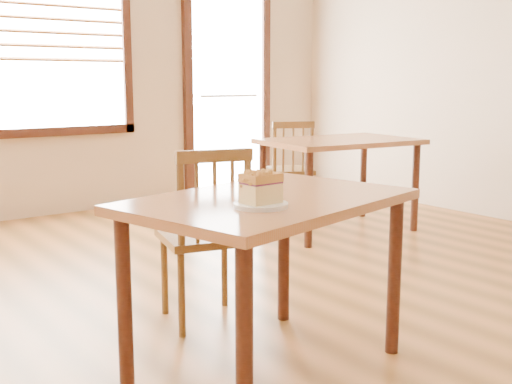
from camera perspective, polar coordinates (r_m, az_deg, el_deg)
window_right at (r=6.02m, az=-19.06°, el=15.06°), size 1.76×0.10×1.96m
entry_door at (r=6.89m, az=-2.52°, el=9.74°), size 1.08×0.06×2.29m
cafe_table_main at (r=2.63m, az=1.12°, el=-2.65°), size 1.29×1.00×0.75m
cafe_chair_main at (r=3.20m, az=-4.45°, el=-3.81°), size 0.50×0.50×0.91m
cafe_table_second at (r=5.21m, az=7.44°, el=3.60°), size 1.27×0.92×0.75m
cafe_chair_second at (r=5.64m, az=3.02°, el=2.05°), size 0.54×0.54×0.88m
plate at (r=2.39m, az=0.43°, el=-1.17°), size 0.20×0.20×0.02m
cake_slice at (r=2.37m, az=0.41°, el=0.50°), size 0.15×0.11×0.13m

